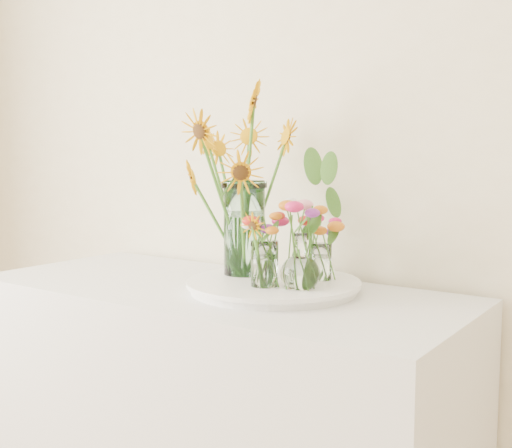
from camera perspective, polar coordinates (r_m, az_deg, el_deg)
name	(u,v)px	position (r m, az deg, el deg)	size (l,w,h in m)	color
counter	(216,441)	(1.94, -3.59, -18.70)	(1.40, 0.60, 0.90)	white
tray	(273,287)	(1.74, 1.56, -5.61)	(0.45, 0.45, 0.03)	white
mason_jar	(244,228)	(1.80, -1.05, -0.39)	(0.12, 0.12, 0.27)	#ADE2D4
sunflower_bouquet	(244,181)	(1.79, -1.06, 3.81)	(0.73, 0.73, 0.54)	#E09A04
small_vase_a	(265,265)	(1.65, 0.76, -3.63)	(0.07, 0.07, 0.12)	white
wildflower_posy_a	(265,247)	(1.64, 0.76, -2.08)	(0.19, 0.19, 0.21)	orange
small_vase_b	(300,262)	(1.62, 3.95, -3.37)	(0.10, 0.10, 0.15)	white
wildflower_posy_b	(300,244)	(1.62, 3.96, -1.80)	(0.19, 0.19, 0.24)	orange
small_vase_c	(321,263)	(1.74, 5.76, -3.43)	(0.06, 0.06, 0.10)	white
wildflower_posy_c	(321,246)	(1.74, 5.78, -1.97)	(0.20, 0.20, 0.19)	orange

